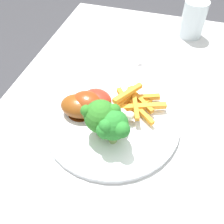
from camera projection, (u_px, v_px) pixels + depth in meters
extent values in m
cube|color=#B7B7BC|center=(132.00, 145.00, 0.52)|extent=(1.07, 0.64, 0.03)
cylinder|color=gray|center=(96.00, 93.00, 1.14)|extent=(0.06, 0.06, 0.69)
cylinder|color=gray|center=(215.00, 118.00, 1.04)|extent=(0.06, 0.06, 0.69)
cylinder|color=silver|center=(112.00, 120.00, 0.54)|extent=(0.28, 0.28, 0.01)
cylinder|color=#80A456|center=(113.00, 136.00, 0.48)|extent=(0.02, 0.02, 0.03)
sphere|color=#257329|center=(113.00, 125.00, 0.46)|extent=(0.06, 0.06, 0.06)
sphere|color=#257329|center=(103.00, 123.00, 0.45)|extent=(0.03, 0.03, 0.03)
sphere|color=#257329|center=(104.00, 130.00, 0.44)|extent=(0.03, 0.03, 0.03)
sphere|color=#257329|center=(106.00, 126.00, 0.44)|extent=(0.03, 0.03, 0.03)
sphere|color=#257329|center=(104.00, 134.00, 0.45)|extent=(0.02, 0.02, 0.02)
sphere|color=#257329|center=(122.00, 130.00, 0.44)|extent=(0.03, 0.03, 0.03)
cylinder|color=#8EB550|center=(101.00, 129.00, 0.49)|extent=(0.02, 0.02, 0.03)
sphere|color=#2A6D22|center=(101.00, 116.00, 0.46)|extent=(0.06, 0.06, 0.06)
sphere|color=#2A6D22|center=(114.00, 112.00, 0.45)|extent=(0.02, 0.02, 0.02)
sphere|color=#2A6D22|center=(101.00, 127.00, 0.45)|extent=(0.02, 0.02, 0.02)
sphere|color=#2A6D22|center=(106.00, 110.00, 0.48)|extent=(0.03, 0.03, 0.03)
sphere|color=#2A6D22|center=(86.00, 111.00, 0.45)|extent=(0.02, 0.02, 0.02)
sphere|color=#2A6D22|center=(91.00, 115.00, 0.47)|extent=(0.03, 0.03, 0.03)
cylinder|color=#86BB5E|center=(113.00, 128.00, 0.50)|extent=(0.02, 0.02, 0.02)
sphere|color=#2D731A|center=(113.00, 119.00, 0.48)|extent=(0.04, 0.04, 0.04)
sphere|color=#2D731A|center=(116.00, 114.00, 0.49)|extent=(0.02, 0.02, 0.02)
sphere|color=#2D731A|center=(110.00, 112.00, 0.49)|extent=(0.02, 0.02, 0.02)
sphere|color=#2D731A|center=(107.00, 113.00, 0.48)|extent=(0.02, 0.02, 0.02)
sphere|color=#2D731A|center=(121.00, 120.00, 0.48)|extent=(0.02, 0.02, 0.02)
cube|color=orange|center=(135.00, 108.00, 0.54)|extent=(0.08, 0.06, 0.01)
cube|color=#C67E24|center=(135.00, 102.00, 0.53)|extent=(0.09, 0.04, 0.01)
cube|color=#C07A22|center=(128.00, 116.00, 0.53)|extent=(0.05, 0.06, 0.01)
cube|color=orange|center=(137.00, 108.00, 0.53)|extent=(0.07, 0.09, 0.01)
cube|color=orange|center=(142.00, 107.00, 0.53)|extent=(0.05, 0.10, 0.01)
cube|color=#C07A22|center=(141.00, 98.00, 0.55)|extent=(0.04, 0.08, 0.01)
cube|color=orange|center=(126.00, 102.00, 0.56)|extent=(0.07, 0.06, 0.01)
cube|color=orange|center=(128.00, 93.00, 0.53)|extent=(0.07, 0.05, 0.01)
cube|color=#C17B23|center=(140.00, 100.00, 0.55)|extent=(0.06, 0.07, 0.01)
cube|color=orange|center=(119.00, 105.00, 0.53)|extent=(0.08, 0.05, 0.01)
cylinder|color=#53240B|center=(80.00, 112.00, 0.54)|extent=(0.05, 0.05, 0.00)
ellipsoid|color=brown|center=(79.00, 106.00, 0.53)|extent=(0.06, 0.08, 0.04)
cylinder|color=beige|center=(107.00, 111.00, 0.52)|extent=(0.01, 0.03, 0.01)
sphere|color=silver|center=(114.00, 113.00, 0.52)|extent=(0.02, 0.02, 0.02)
cylinder|color=#5B1E0B|center=(88.00, 111.00, 0.54)|extent=(0.05, 0.05, 0.00)
ellipsoid|color=maroon|center=(88.00, 103.00, 0.53)|extent=(0.06, 0.07, 0.05)
cylinder|color=beige|center=(114.00, 111.00, 0.52)|extent=(0.01, 0.04, 0.01)
sphere|color=silver|center=(122.00, 113.00, 0.51)|extent=(0.02, 0.02, 0.02)
cylinder|color=maroon|center=(97.00, 107.00, 0.55)|extent=(0.05, 0.05, 0.00)
ellipsoid|color=maroon|center=(97.00, 100.00, 0.54)|extent=(0.07, 0.08, 0.04)
cylinder|color=beige|center=(121.00, 111.00, 0.52)|extent=(0.02, 0.05, 0.01)
sphere|color=silver|center=(130.00, 116.00, 0.51)|extent=(0.02, 0.02, 0.02)
cube|color=silver|center=(136.00, 44.00, 0.73)|extent=(0.18, 0.08, 0.00)
cylinder|color=silver|center=(193.00, 19.00, 0.73)|extent=(0.07, 0.07, 0.10)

